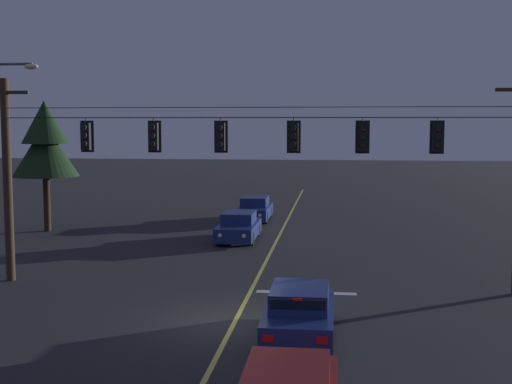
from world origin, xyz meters
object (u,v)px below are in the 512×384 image
at_px(traffic_light_left_inner, 154,136).
at_px(traffic_light_right_inner, 293,137).
at_px(car_oncoming_trailing, 255,209).
at_px(traffic_light_centre, 220,137).
at_px(car_oncoming_lead, 239,227).
at_px(traffic_light_leftmost, 86,136).
at_px(traffic_light_rightmost, 363,137).
at_px(tree_verge_near, 45,143).
at_px(car_waiting_near_lane, 300,313).
at_px(traffic_light_far_right, 438,137).

relative_size(traffic_light_left_inner, traffic_light_right_inner, 1.00).
height_order(traffic_light_left_inner, car_oncoming_trailing, traffic_light_left_inner).
relative_size(traffic_light_centre, car_oncoming_lead, 0.28).
xyz_separation_m(traffic_light_leftmost, traffic_light_centre, (4.82, 0.00, 0.00)).
distance_m(traffic_light_rightmost, tree_verge_near, 19.75).
bearing_deg(traffic_light_leftmost, car_waiting_near_lane, -34.61).
bearing_deg(traffic_light_rightmost, traffic_light_centre, 180.00).
height_order(traffic_light_left_inner, traffic_light_far_right, same).
bearing_deg(tree_verge_near, car_waiting_near_lane, -49.36).
distance_m(traffic_light_right_inner, car_waiting_near_lane, 7.16).
distance_m(traffic_light_right_inner, traffic_light_far_right, 4.81).
height_order(traffic_light_leftmost, traffic_light_rightmost, same).
bearing_deg(car_oncoming_trailing, traffic_light_centre, -87.25).
bearing_deg(traffic_light_left_inner, traffic_light_leftmost, 180.00).
xyz_separation_m(car_oncoming_lead, car_oncoming_trailing, (-0.06, 7.15, 0.00)).
xyz_separation_m(traffic_light_leftmost, tree_verge_near, (-6.49, 11.31, -0.55)).
xyz_separation_m(traffic_light_leftmost, car_oncoming_trailing, (4.01, 16.78, -4.62)).
relative_size(traffic_light_right_inner, traffic_light_rightmost, 1.00).
relative_size(traffic_light_right_inner, car_oncoming_lead, 0.28).
relative_size(traffic_light_left_inner, traffic_light_rightmost, 1.00).
distance_m(car_oncoming_trailing, tree_verge_near, 12.53).
bearing_deg(traffic_light_leftmost, traffic_light_right_inner, 0.00).
distance_m(traffic_light_centre, car_oncoming_trailing, 17.43).
xyz_separation_m(traffic_light_rightmost, car_waiting_near_lane, (-1.80, -5.44, -4.62)).
relative_size(traffic_light_centre, car_waiting_near_lane, 0.28).
relative_size(traffic_light_right_inner, tree_verge_near, 0.18).
xyz_separation_m(traffic_light_leftmost, car_waiting_near_lane, (7.88, -5.44, -4.62)).
relative_size(car_waiting_near_lane, tree_verge_near, 0.62).
relative_size(traffic_light_right_inner, traffic_light_far_right, 1.00).
distance_m(traffic_light_centre, tree_verge_near, 16.01).
distance_m(traffic_light_left_inner, traffic_light_far_right, 9.70).
height_order(traffic_light_centre, car_oncoming_trailing, traffic_light_centre).
bearing_deg(traffic_light_centre, traffic_light_far_right, 0.00).
xyz_separation_m(traffic_light_centre, traffic_light_rightmost, (4.87, 0.00, 0.00)).
distance_m(traffic_light_far_right, car_waiting_near_lane, 8.32).
bearing_deg(traffic_light_far_right, traffic_light_centre, 180.00).
bearing_deg(traffic_light_left_inner, traffic_light_far_right, 0.00).
distance_m(traffic_light_left_inner, traffic_light_right_inner, 4.90).
bearing_deg(traffic_light_centre, car_oncoming_lead, 94.46).
distance_m(traffic_light_centre, car_waiting_near_lane, 7.77).
xyz_separation_m(traffic_light_left_inner, car_waiting_near_lane, (5.43, -5.44, -4.62)).
bearing_deg(tree_verge_near, car_oncoming_lead, -9.01).
relative_size(traffic_light_right_inner, car_oncoming_trailing, 0.28).
bearing_deg(traffic_light_far_right, car_waiting_near_lane, -128.14).
xyz_separation_m(traffic_light_left_inner, traffic_light_far_right, (9.70, 0.00, 0.00)).
bearing_deg(car_waiting_near_lane, tree_verge_near, 130.64).
bearing_deg(car_oncoming_lead, traffic_light_centre, -85.54).
height_order(traffic_light_right_inner, tree_verge_near, tree_verge_near).
xyz_separation_m(car_oncoming_trailing, tree_verge_near, (-10.51, -5.47, 4.07)).
relative_size(traffic_light_centre, car_oncoming_trailing, 0.28).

